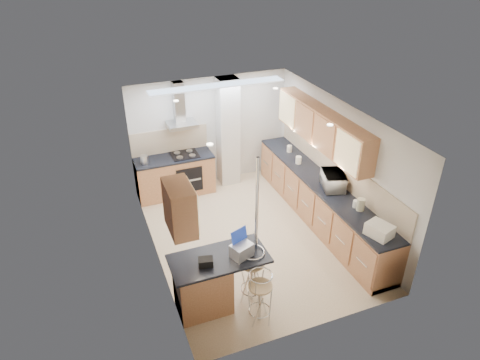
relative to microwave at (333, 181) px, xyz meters
name	(u,v)px	position (x,y,z in m)	size (l,w,h in m)	color
ground	(251,236)	(-1.56, 0.29, -1.08)	(4.80, 4.80, 0.00)	tan
room_shell	(260,155)	(-1.24, 0.66, 0.46)	(3.64, 4.84, 2.51)	silver
right_counter	(320,201)	(-0.06, 0.29, -0.62)	(0.63, 4.40, 0.92)	#9E613F
back_counter	(175,175)	(-2.51, 2.39, -0.62)	(1.70, 0.63, 0.92)	#9E613F
peninsula	(220,281)	(-2.68, -1.16, -0.60)	(1.47, 0.72, 0.94)	#9E613F
microwave	(333,181)	(0.00, 0.00, 0.00)	(0.57, 0.39, 0.32)	white
laptop	(242,250)	(-2.36, -1.25, -0.03)	(0.31, 0.23, 0.21)	#A4A6AC
bag	(206,262)	(-2.92, -1.25, -0.08)	(0.21, 0.15, 0.12)	black
bar_stool_near	(260,298)	(-2.24, -1.69, -0.62)	(0.38, 0.38, 0.92)	tan
bar_stool_end	(252,276)	(-2.18, -1.24, -0.58)	(0.40, 0.40, 0.99)	tan
jar_a	(298,160)	(-0.13, 1.13, -0.08)	(0.12, 0.12, 0.16)	white
jar_b	(289,149)	(-0.05, 1.70, -0.08)	(0.11, 0.11, 0.15)	white
jar_c	(361,205)	(0.04, -0.83, -0.05)	(0.14, 0.14, 0.22)	beige
jar_d	(356,204)	(0.02, -0.72, -0.09)	(0.10, 0.10, 0.13)	white
bread_bin	(379,230)	(-0.12, -1.55, -0.05)	(0.31, 0.39, 0.21)	white
kettle	(144,160)	(-3.15, 2.28, -0.06)	(0.16, 0.16, 0.20)	#AAACAF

